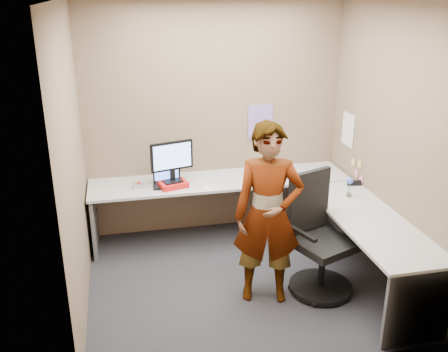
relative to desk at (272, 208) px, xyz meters
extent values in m
plane|color=black|center=(-0.44, -0.39, -0.59)|extent=(3.00, 3.00, 0.00)
plane|color=brown|center=(-0.44, 0.91, 0.76)|extent=(3.00, 0.00, 3.00)
plane|color=brown|center=(1.06, -0.39, 0.76)|extent=(0.00, 2.70, 2.70)
plane|color=brown|center=(-1.94, -0.39, 0.76)|extent=(0.00, 2.70, 2.70)
cube|color=silver|center=(-0.44, 0.59, 0.13)|extent=(2.96, 0.65, 0.03)
cube|color=silver|center=(0.74, -0.71, 0.13)|extent=(0.65, 1.91, 0.03)
cube|color=#59595B|center=(-1.88, 0.59, -0.24)|extent=(0.04, 0.60, 0.70)
cube|color=#59595B|center=(1.00, 0.59, -0.24)|extent=(0.04, 0.60, 0.70)
cube|color=#59595B|center=(0.74, -1.63, -0.24)|extent=(0.60, 0.04, 0.70)
cube|color=red|center=(-0.99, 0.48, 0.17)|extent=(0.34, 0.29, 0.06)
cube|color=black|center=(-0.99, 0.48, 0.21)|extent=(0.23, 0.19, 0.01)
cube|color=black|center=(-0.99, 0.50, 0.28)|extent=(0.06, 0.05, 0.12)
cube|color=black|center=(-0.99, 0.50, 0.49)|extent=(0.47, 0.16, 0.32)
cube|color=#84A3E4|center=(-0.99, 0.48, 0.49)|extent=(0.42, 0.11, 0.27)
cube|color=black|center=(-1.05, 0.51, 0.15)|extent=(0.32, 0.24, 0.02)
cube|color=black|center=(-1.05, 0.62, 0.26)|extent=(0.31, 0.09, 0.20)
cube|color=#4D76F6|center=(-1.05, 0.62, 0.26)|extent=(0.27, 0.07, 0.16)
cube|color=#B7B7BC|center=(-1.36, 0.55, 0.16)|extent=(0.12, 0.08, 0.04)
sphere|color=red|center=(-1.36, 0.54, 0.19)|extent=(0.04, 0.04, 0.04)
cone|color=white|center=(-0.64, 0.36, 0.17)|extent=(0.10, 0.10, 0.06)
cube|color=black|center=(0.98, 0.10, 0.17)|extent=(0.15, 0.06, 0.05)
cylinder|color=brown|center=(0.77, -0.19, 0.16)|extent=(0.05, 0.05, 0.04)
cylinder|color=#338C3F|center=(0.77, -0.19, 0.25)|extent=(0.01, 0.01, 0.14)
sphere|color=#4760FA|center=(0.77, -0.19, 0.32)|extent=(0.07, 0.07, 0.07)
cube|color=#846BB7|center=(0.11, 0.90, 0.71)|extent=(0.30, 0.01, 0.40)
cube|color=white|center=(1.05, 0.51, 0.66)|extent=(0.01, 0.28, 0.38)
cube|color=#F2E059|center=(1.05, 0.16, 0.36)|extent=(0.01, 0.07, 0.07)
cube|color=pink|center=(1.05, 0.21, 0.23)|extent=(0.01, 0.07, 0.07)
cube|color=pink|center=(1.05, 0.09, 0.21)|extent=(0.01, 0.07, 0.07)
cube|color=#F2E059|center=(1.05, 0.31, 0.33)|extent=(0.01, 0.07, 0.07)
cylinder|color=black|center=(0.28, -0.73, -0.54)|extent=(0.61, 0.61, 0.04)
cylinder|color=black|center=(0.28, -0.73, -0.30)|extent=(0.07, 0.07, 0.44)
cube|color=black|center=(0.28, -0.73, -0.07)|extent=(0.65, 0.65, 0.08)
cube|color=black|center=(0.20, -0.51, 0.29)|extent=(0.47, 0.23, 0.60)
cube|color=black|center=(0.03, -0.83, 0.11)|extent=(0.16, 0.32, 0.03)
cube|color=black|center=(0.54, -0.63, 0.11)|extent=(0.16, 0.32, 0.03)
imported|color=#999399|center=(-0.27, -0.70, 0.27)|extent=(0.71, 0.55, 1.72)
camera|label=1|loc=(-1.53, -4.61, 2.21)|focal=40.00mm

